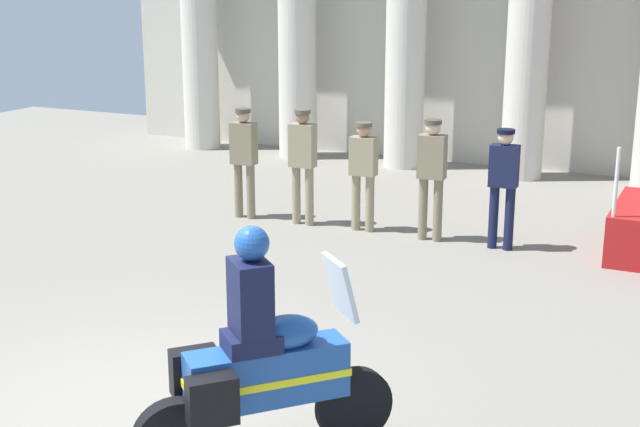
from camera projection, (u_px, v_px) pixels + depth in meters
The scene contains 7 objects.
ground_plane at pixel (124, 416), 7.55m from camera, with size 28.00×28.00×0.00m, color gray.
officer_in_row_0 at pixel (244, 154), 13.54m from camera, with size 0.39×0.24×1.71m.
officer_in_row_1 at pixel (303, 157), 13.16m from camera, with size 0.39×0.24×1.75m.
officer_in_row_2 at pixel (363, 167), 12.85m from camera, with size 0.39×0.24×1.62m.
officer_in_row_3 at pixel (432, 170), 12.35m from camera, with size 0.39×0.24×1.73m.
officer_in_row_4 at pixel (503, 179), 11.96m from camera, with size 0.39×0.24×1.67m.
motorcycle_with_rider at pixel (258, 367), 6.65m from camera, with size 1.50×1.62×1.90m.
Camera 1 is at (4.46, -5.46, 3.63)m, focal length 49.63 mm.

